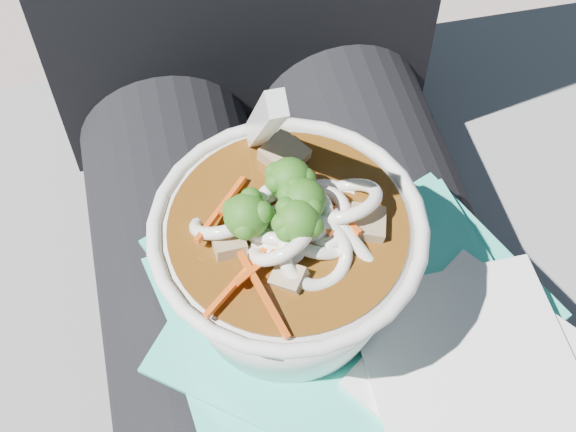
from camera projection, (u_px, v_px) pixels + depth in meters
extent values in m
cube|color=slate|center=(275.00, 332.00, 0.97)|extent=(1.01, 0.52, 0.44)
cylinder|color=black|center=(208.00, 357.00, 0.63)|extent=(0.16, 0.48, 0.16)
cylinder|color=black|center=(412.00, 314.00, 0.65)|extent=(0.16, 0.48, 0.16)
cube|color=#2EC3A9|center=(406.00, 300.00, 0.56)|extent=(0.22, 0.20, 0.00)
cube|color=#2EC3A9|center=(250.00, 304.00, 0.56)|extent=(0.14, 0.15, 0.00)
cube|color=#2EC3A9|center=(341.00, 234.00, 0.59)|extent=(0.15, 0.14, 0.00)
cube|color=#2EC3A9|center=(369.00, 403.00, 0.52)|extent=(0.24, 0.25, 0.00)
cube|color=#2EC3A9|center=(244.00, 271.00, 0.57)|extent=(0.14, 0.16, 0.00)
cube|color=#2EC3A9|center=(347.00, 427.00, 0.50)|extent=(0.20, 0.22, 0.00)
cube|color=#2EC3A9|center=(388.00, 287.00, 0.56)|extent=(0.18, 0.16, 0.00)
cube|color=#2EC3A9|center=(302.00, 329.00, 0.54)|extent=(0.22, 0.22, 0.00)
cube|color=white|center=(487.00, 378.00, 0.52)|extent=(0.19, 0.19, 0.00)
cube|color=white|center=(469.00, 361.00, 0.52)|extent=(0.13, 0.13, 0.00)
torus|color=white|center=(288.00, 227.00, 0.47)|extent=(0.17, 0.17, 0.01)
cylinder|color=#4F2C0B|center=(288.00, 230.00, 0.48)|extent=(0.14, 0.14, 0.01)
torus|color=white|center=(285.00, 225.00, 0.47)|extent=(0.06, 0.06, 0.04)
torus|color=white|center=(344.00, 201.00, 0.47)|extent=(0.06, 0.05, 0.04)
torus|color=white|center=(295.00, 221.00, 0.47)|extent=(0.06, 0.05, 0.04)
torus|color=white|center=(286.00, 220.00, 0.47)|extent=(0.05, 0.04, 0.03)
torus|color=white|center=(331.00, 215.00, 0.48)|extent=(0.06, 0.06, 0.02)
torus|color=white|center=(225.00, 220.00, 0.47)|extent=(0.06, 0.05, 0.04)
torus|color=white|center=(315.00, 253.00, 0.45)|extent=(0.06, 0.06, 0.04)
torus|color=white|center=(331.00, 232.00, 0.47)|extent=(0.05, 0.05, 0.03)
torus|color=white|center=(281.00, 240.00, 0.46)|extent=(0.05, 0.04, 0.04)
torus|color=white|center=(281.00, 219.00, 0.47)|extent=(0.06, 0.06, 0.03)
torus|color=white|center=(320.00, 216.00, 0.47)|extent=(0.05, 0.05, 0.03)
torus|color=white|center=(305.00, 215.00, 0.47)|extent=(0.05, 0.05, 0.03)
torus|color=white|center=(313.00, 229.00, 0.47)|extent=(0.06, 0.07, 0.04)
torus|color=white|center=(288.00, 220.00, 0.47)|extent=(0.07, 0.06, 0.04)
cylinder|color=white|center=(331.00, 217.00, 0.47)|extent=(0.03, 0.03, 0.02)
cylinder|color=white|center=(297.00, 183.00, 0.48)|extent=(0.01, 0.04, 0.02)
cylinder|color=white|center=(351.00, 237.00, 0.46)|extent=(0.03, 0.03, 0.03)
cylinder|color=#6A9C4B|center=(303.00, 213.00, 0.47)|extent=(0.01, 0.01, 0.02)
sphere|color=#1C5012|center=(303.00, 201.00, 0.46)|extent=(0.03, 0.03, 0.03)
sphere|color=#1C5012|center=(289.00, 195.00, 0.46)|extent=(0.01, 0.01, 0.01)
sphere|color=#1C5012|center=(289.00, 193.00, 0.46)|extent=(0.01, 0.01, 0.01)
sphere|color=#1C5012|center=(312.00, 208.00, 0.45)|extent=(0.01, 0.01, 0.01)
sphere|color=#1C5012|center=(289.00, 195.00, 0.46)|extent=(0.01, 0.01, 0.01)
cylinder|color=#6A9C4B|center=(290.00, 192.00, 0.48)|extent=(0.01, 0.01, 0.02)
sphere|color=#1C5012|center=(290.00, 180.00, 0.47)|extent=(0.03, 0.03, 0.03)
sphere|color=#1C5012|center=(295.00, 187.00, 0.46)|extent=(0.01, 0.01, 0.01)
sphere|color=#1C5012|center=(276.00, 183.00, 0.46)|extent=(0.01, 0.01, 0.01)
sphere|color=#1C5012|center=(276.00, 173.00, 0.47)|extent=(0.01, 0.01, 0.01)
sphere|color=#1C5012|center=(305.00, 179.00, 0.47)|extent=(0.01, 0.01, 0.01)
cylinder|color=#6A9C4B|center=(248.00, 228.00, 0.46)|extent=(0.01, 0.01, 0.02)
sphere|color=#1C5012|center=(247.00, 216.00, 0.45)|extent=(0.03, 0.03, 0.03)
sphere|color=#1C5012|center=(262.00, 213.00, 0.45)|extent=(0.01, 0.01, 0.01)
sphere|color=#1C5012|center=(234.00, 209.00, 0.46)|extent=(0.01, 0.01, 0.01)
sphere|color=#1C5012|center=(245.00, 229.00, 0.45)|extent=(0.01, 0.01, 0.01)
sphere|color=#1C5012|center=(251.00, 199.00, 0.45)|extent=(0.01, 0.01, 0.01)
cylinder|color=#6A9C4B|center=(298.00, 233.00, 0.46)|extent=(0.01, 0.01, 0.02)
sphere|color=#1C5012|center=(298.00, 222.00, 0.45)|extent=(0.03, 0.03, 0.03)
sphere|color=#1C5012|center=(313.00, 226.00, 0.45)|extent=(0.01, 0.01, 0.01)
sphere|color=#1C5012|center=(287.00, 208.00, 0.45)|extent=(0.01, 0.01, 0.01)
sphere|color=#1C5012|center=(287.00, 231.00, 0.45)|extent=(0.01, 0.01, 0.01)
sphere|color=#1C5012|center=(283.00, 223.00, 0.45)|extent=(0.01, 0.01, 0.01)
cube|color=#ED5513|center=(265.00, 231.00, 0.47)|extent=(0.04, 0.01, 0.02)
cube|color=#ED5513|center=(263.00, 294.00, 0.44)|extent=(0.02, 0.06, 0.01)
cube|color=#ED5513|center=(221.00, 209.00, 0.47)|extent=(0.04, 0.05, 0.01)
cube|color=#ED5513|center=(345.00, 228.00, 0.47)|extent=(0.02, 0.04, 0.00)
cube|color=#ED5513|center=(304.00, 204.00, 0.47)|extent=(0.02, 0.05, 0.01)
cube|color=#ED5513|center=(236.00, 282.00, 0.45)|extent=(0.04, 0.04, 0.00)
cube|color=#ED5513|center=(269.00, 257.00, 0.45)|extent=(0.05, 0.03, 0.01)
cube|color=#ED5513|center=(332.00, 209.00, 0.47)|extent=(0.03, 0.04, 0.00)
cube|color=#ED5513|center=(263.00, 232.00, 0.47)|extent=(0.05, 0.03, 0.02)
cube|color=#ED5513|center=(311.00, 208.00, 0.47)|extent=(0.02, 0.05, 0.01)
cube|color=#8D7150|center=(366.00, 225.00, 0.47)|extent=(0.03, 0.03, 0.02)
cube|color=#8D7150|center=(284.00, 156.00, 0.50)|extent=(0.03, 0.04, 0.02)
cube|color=#8D7150|center=(229.00, 246.00, 0.46)|extent=(0.02, 0.02, 0.01)
cube|color=#8D7150|center=(289.00, 278.00, 0.45)|extent=(0.03, 0.02, 0.02)
ellipsoid|color=silver|center=(283.00, 238.00, 0.46)|extent=(0.03, 0.04, 0.01)
cube|color=silver|center=(264.00, 122.00, 0.45)|extent=(0.01, 0.08, 0.12)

